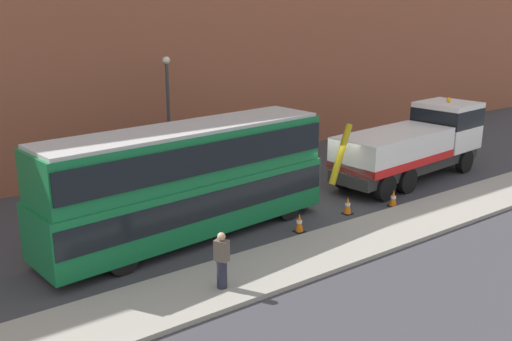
# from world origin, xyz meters

# --- Properties ---
(ground_plane) EXTENTS (120.00, 120.00, 0.00)m
(ground_plane) POSITION_xyz_m (0.00, 0.00, 0.00)
(ground_plane) COLOR #38383D
(near_kerb) EXTENTS (60.00, 2.80, 0.15)m
(near_kerb) POSITION_xyz_m (0.00, -4.20, 0.07)
(near_kerb) COLOR gray
(near_kerb) RESTS_ON ground_plane
(building_facade) EXTENTS (60.00, 1.50, 16.00)m
(building_facade) POSITION_xyz_m (0.00, 8.89, 8.07)
(building_facade) COLOR #935138
(building_facade) RESTS_ON ground_plane
(recovery_tow_truck) EXTENTS (10.23, 3.44, 3.67)m
(recovery_tow_truck) POSITION_xyz_m (5.96, -0.30, 1.76)
(recovery_tow_truck) COLOR #2D2D2D
(recovery_tow_truck) RESTS_ON ground_plane
(double_decker_bus) EXTENTS (11.19, 3.54, 4.06)m
(double_decker_bus) POSITION_xyz_m (-6.48, -0.35, 2.23)
(double_decker_bus) COLOR #146B38
(double_decker_bus) RESTS_ON ground_plane
(pedestrian_onlooker) EXTENTS (0.42, 0.48, 1.71)m
(pedestrian_onlooker) POSITION_xyz_m (-7.83, -4.54, 0.99)
(pedestrian_onlooker) COLOR #232333
(pedestrian_onlooker) RESTS_ON near_kerb
(traffic_cone_near_bus) EXTENTS (0.36, 0.36, 0.72)m
(traffic_cone_near_bus) POSITION_xyz_m (-2.99, -2.31, 0.34)
(traffic_cone_near_bus) COLOR orange
(traffic_cone_near_bus) RESTS_ON ground_plane
(traffic_cone_midway) EXTENTS (0.36, 0.36, 0.72)m
(traffic_cone_midway) POSITION_xyz_m (-0.18, -2.00, 0.34)
(traffic_cone_midway) COLOR orange
(traffic_cone_midway) RESTS_ON ground_plane
(traffic_cone_near_truck) EXTENTS (0.36, 0.36, 0.72)m
(traffic_cone_near_truck) POSITION_xyz_m (2.01, -2.47, 0.34)
(traffic_cone_near_truck) COLOR orange
(traffic_cone_near_truck) RESTS_ON ground_plane
(street_lamp) EXTENTS (0.36, 0.36, 5.83)m
(street_lamp) POSITION_xyz_m (-3.47, 6.69, 3.47)
(street_lamp) COLOR #38383D
(street_lamp) RESTS_ON ground_plane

